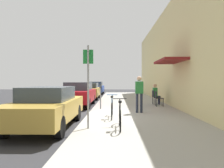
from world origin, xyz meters
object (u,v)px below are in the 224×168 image
Objects in this scene: parked_car_0 at (47,106)px; parking_meter at (101,94)px; parked_car_2 at (89,91)px; seated_patron_1 at (156,93)px; cafe_chair_0 at (158,98)px; pedestrian_standing at (139,91)px; parked_car_3 at (96,88)px; bicycle_1 at (112,109)px; street_sign at (88,80)px; cafe_chair_1 at (155,96)px; parked_car_1 at (78,94)px; bicycle_0 at (120,117)px.

parking_meter is (1.55, 4.10, 0.16)m from parked_car_0.
seated_patron_1 reaches higher than parked_car_2.
seated_patron_1 is (0.06, 0.96, 0.19)m from cafe_chair_0.
seated_patron_1 is at bearing 68.11° from pedestrian_standing.
parked_car_2 is 2.59× the size of pedestrian_standing.
parked_car_3 is 5.06× the size of cafe_chair_0.
parked_car_0 is 2.57× the size of bicycle_1.
street_sign is 2.99× the size of cafe_chair_1.
parking_meter is at bearing 143.88° from pedestrian_standing.
parked_car_0 is at bearing -90.00° from parked_car_2.
parking_meter is 2.79m from bicycle_1.
parked_car_1 is 1.69× the size of street_sign.
parked_car_1 is 7.23m from bicycle_0.
parked_car_1 is 11.58m from parked_car_3.
seated_patron_1 is (3.34, 2.17, -0.07)m from parking_meter.
pedestrian_standing is (-1.43, -3.56, 0.30)m from seated_patron_1.
cafe_chair_0 is at bearing -68.83° from parked_car_3.
parked_car_2 is at bearing 90.00° from parked_car_1.
parked_car_3 reaches higher than parked_car_2.
street_sign is 1.53m from bicycle_0.
parking_meter is 1.52× the size of cafe_chair_0.
bicycle_0 reaches higher than cafe_chair_0.
cafe_chair_1 is at bearing 33.47° from parking_meter.
parked_car_3 is 2.57× the size of bicycle_1.
seated_patron_1 reaches higher than parked_car_0.
bicycle_1 is 5.55m from seated_patron_1.
parked_car_1 is at bearing 169.60° from cafe_chair_0.
cafe_chair_0 is at bearing -10.40° from parked_car_1.
cafe_chair_1 is (2.33, 6.84, 0.14)m from bicycle_0.
parking_meter is 1.02× the size of seated_patron_1.
cafe_chair_1 is at bearing -47.38° from parked_car_2.
parking_meter is (1.55, -2.10, 0.11)m from parked_car_1.
street_sign is 1.53× the size of pedestrian_standing.
parked_car_1 is 4.89m from seated_patron_1.
parked_car_0 is at bearing -110.73° from parking_meter.
parking_meter is 3.51m from cafe_chair_0.
parked_car_0 is 6.20m from parked_car_1.
parked_car_0 is 7.18m from cafe_chair_0.
street_sign is 2.99× the size of cafe_chair_0.
bicycle_0 is (2.50, -6.78, -0.30)m from parked_car_1.
parked_car_2 is at bearing 111.43° from pedestrian_standing.
bicycle_1 is at bearing 70.78° from street_sign.
bicycle_0 is 1.97× the size of cafe_chair_0.
parked_car_1 is at bearing -90.00° from parked_car_3.
parked_car_1 reaches higher than seated_patron_1.
seated_patron_1 is (4.89, 6.27, 0.09)m from parked_car_0.
parked_car_2 is 7.13m from cafe_chair_1.
parked_car_1 is 2.61m from parking_meter.
pedestrian_standing reaches higher than parked_car_3.
parked_car_3 is 3.41× the size of seated_patron_1.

